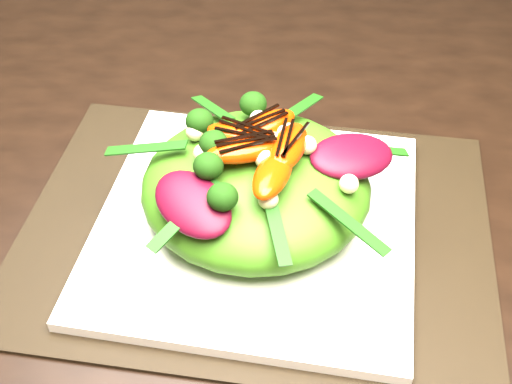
{
  "coord_description": "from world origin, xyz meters",
  "views": [
    {
      "loc": [
        0.12,
        -0.54,
        1.22
      ],
      "look_at": [
        0.1,
        -0.09,
        0.8
      ],
      "focal_mm": 48.0,
      "sensor_mm": 36.0,
      "label": 1
    }
  ],
  "objects_px": {
    "placemat": "(256,228)",
    "plate_base": "(256,223)",
    "dining_table": "(168,175)",
    "lettuce_mound": "(256,186)",
    "orange_segment": "(230,129)",
    "salad_bowl": "(256,211)"
  },
  "relations": [
    {
      "from": "plate_base",
      "to": "dining_table",
      "type": "bearing_deg",
      "value": 136.51
    },
    {
      "from": "plate_base",
      "to": "lettuce_mound",
      "type": "bearing_deg",
      "value": 0.0
    },
    {
      "from": "placemat",
      "to": "plate_base",
      "type": "relative_size",
      "value": 1.5
    },
    {
      "from": "lettuce_mound",
      "to": "orange_segment",
      "type": "height_order",
      "value": "orange_segment"
    },
    {
      "from": "plate_base",
      "to": "salad_bowl",
      "type": "bearing_deg",
      "value": 90.0
    },
    {
      "from": "salad_bowl",
      "to": "lettuce_mound",
      "type": "height_order",
      "value": "lettuce_mound"
    },
    {
      "from": "salad_bowl",
      "to": "orange_segment",
      "type": "relative_size",
      "value": 3.75
    },
    {
      "from": "dining_table",
      "to": "lettuce_mound",
      "type": "xyz_separation_m",
      "value": [
        0.1,
        -0.09,
        0.08
      ]
    },
    {
      "from": "salad_bowl",
      "to": "lettuce_mound",
      "type": "relative_size",
      "value": 1.29
    },
    {
      "from": "dining_table",
      "to": "salad_bowl",
      "type": "height_order",
      "value": "dining_table"
    },
    {
      "from": "dining_table",
      "to": "placemat",
      "type": "relative_size",
      "value": 3.64
    },
    {
      "from": "salad_bowl",
      "to": "lettuce_mound",
      "type": "distance_m",
      "value": 0.03
    },
    {
      "from": "placemat",
      "to": "orange_segment",
      "type": "xyz_separation_m",
      "value": [
        -0.02,
        0.03,
        0.1
      ]
    },
    {
      "from": "placemat",
      "to": "orange_segment",
      "type": "bearing_deg",
      "value": 131.42
    },
    {
      "from": "plate_base",
      "to": "lettuce_mound",
      "type": "height_order",
      "value": "lettuce_mound"
    },
    {
      "from": "placemat",
      "to": "lettuce_mound",
      "type": "height_order",
      "value": "lettuce_mound"
    },
    {
      "from": "salad_bowl",
      "to": "orange_segment",
      "type": "distance_m",
      "value": 0.08
    },
    {
      "from": "placemat",
      "to": "orange_segment",
      "type": "distance_m",
      "value": 0.1
    },
    {
      "from": "lettuce_mound",
      "to": "orange_segment",
      "type": "distance_m",
      "value": 0.06
    },
    {
      "from": "orange_segment",
      "to": "lettuce_mound",
      "type": "bearing_deg",
      "value": -48.58
    },
    {
      "from": "placemat",
      "to": "plate_base",
      "type": "distance_m",
      "value": 0.01
    },
    {
      "from": "lettuce_mound",
      "to": "dining_table",
      "type": "bearing_deg",
      "value": 136.51
    }
  ]
}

